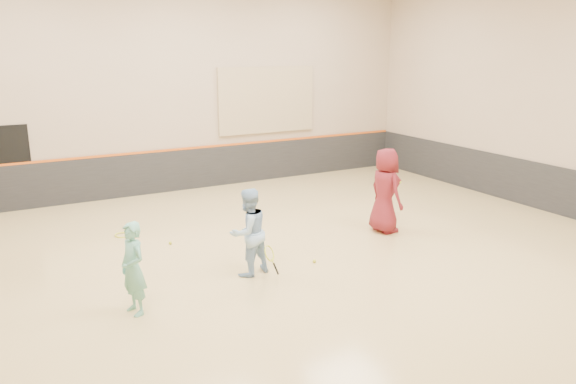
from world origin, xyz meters
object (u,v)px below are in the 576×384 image
instructor (248,232)px  spare_racket (122,234)px  young_man (385,191)px  girl (133,269)px

instructor → spare_racket: 3.77m
instructor → young_man: size_ratio=0.85×
spare_racket → instructor: bearing=-64.9°
instructor → young_man: 3.83m
young_man → spare_racket: (-5.32, 2.57, -0.91)m
spare_racket → young_man: bearing=-25.8°
girl → instructor: size_ratio=0.92×
instructor → spare_racket: size_ratio=2.18×
instructor → spare_racket: bearing=-79.9°
girl → spare_racket: bearing=155.8°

